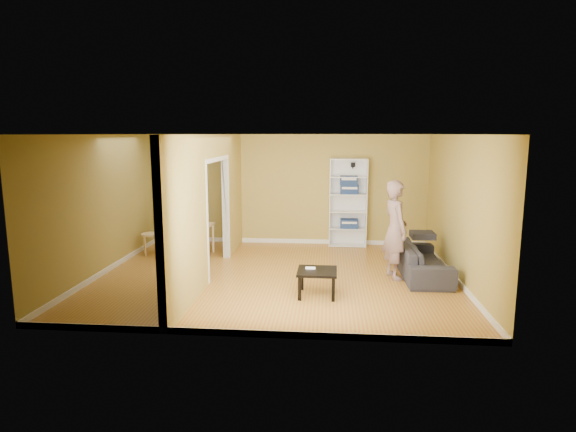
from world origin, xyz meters
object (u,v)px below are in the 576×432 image
object	(u,v)px
coffee_table	(317,274)
chair_near	(178,240)
person	(396,221)
dining_table	(186,228)
sofa	(422,255)
chair_far	(195,226)
bookshelf	(348,202)
chair_left	(151,233)

from	to	relation	value
coffee_table	chair_near	bearing A→B (deg)	147.50
person	dining_table	bearing A→B (deg)	56.48
sofa	person	bearing A→B (deg)	108.33
coffee_table	chair_far	size ratio (longest dim) A/B	0.62
dining_table	bookshelf	bearing A→B (deg)	19.26
sofa	chair_near	xyz separation A→B (m)	(-4.82, 0.55, 0.09)
coffee_table	chair_near	size ratio (longest dim) A/B	0.68
bookshelf	dining_table	world-z (taller)	bookshelf
person	chair_far	xyz separation A→B (m)	(-4.28, 1.98, -0.54)
person	dining_table	world-z (taller)	person
sofa	person	distance (m)	0.88
person	chair_left	world-z (taller)	person
dining_table	chair_near	xyz separation A→B (m)	(-0.00, -0.56, -0.13)
person	bookshelf	world-z (taller)	person
coffee_table	dining_table	world-z (taller)	dining_table
person	dining_table	distance (m)	4.49
sofa	chair_left	bearing A→B (deg)	78.02
coffee_table	chair_far	distance (m)	4.24
person	chair_far	size ratio (longest dim) A/B	2.05
bookshelf	chair_far	world-z (taller)	bookshelf
chair_left	chair_far	distance (m)	1.03
person	bookshelf	xyz separation A→B (m)	(-0.76, 2.53, -0.03)
sofa	dining_table	size ratio (longest dim) A/B	1.85
chair_left	chair_near	size ratio (longest dim) A/B	1.01
sofa	chair_far	size ratio (longest dim) A/B	1.97
bookshelf	chair_near	xyz separation A→B (m)	(-3.52, -1.79, -0.56)
sofa	chair_left	size ratio (longest dim) A/B	2.11
sofa	bookshelf	size ratio (longest dim) A/B	0.98
bookshelf	coffee_table	world-z (taller)	bookshelf
chair_near	bookshelf	bearing A→B (deg)	23.97
chair_left	chair_far	world-z (taller)	chair_far
sofa	person	world-z (taller)	person
person	chair_left	size ratio (longest dim) A/B	2.21
coffee_table	chair_left	xyz separation A→B (m)	(-3.67, 2.41, 0.12)
bookshelf	sofa	bearing A→B (deg)	-60.92
bookshelf	chair_left	size ratio (longest dim) A/B	2.15
person	chair_near	xyz separation A→B (m)	(-4.28, 0.74, -0.58)
bookshelf	chair_far	distance (m)	3.60
person	chair_left	bearing A→B (deg)	58.94
person	chair_left	distance (m)	5.25
chair_left	coffee_table	bearing A→B (deg)	31.87
chair_near	chair_far	xyz separation A→B (m)	(-0.00, 1.24, 0.04)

